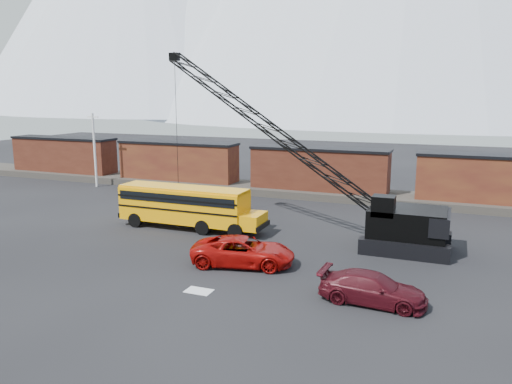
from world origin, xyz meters
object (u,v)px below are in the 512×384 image
school_bus (188,205)px  maroon_suv (373,288)px  crawler_crane (284,138)px  red_pickup (243,251)px

school_bus → maroon_suv: bearing=-29.8°
school_bus → crawler_crane: bearing=10.2°
maroon_suv → crawler_crane: size_ratio=0.25×
red_pickup → school_bus: bearing=37.3°
maroon_suv → crawler_crane: crawler_crane is taller
red_pickup → crawler_crane: crawler_crane is taller
red_pickup → maroon_suv: (8.05, -2.73, -0.09)m
red_pickup → maroon_suv: 8.50m
maroon_suv → crawler_crane: 14.26m
red_pickup → maroon_suv: bearing=-121.5°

